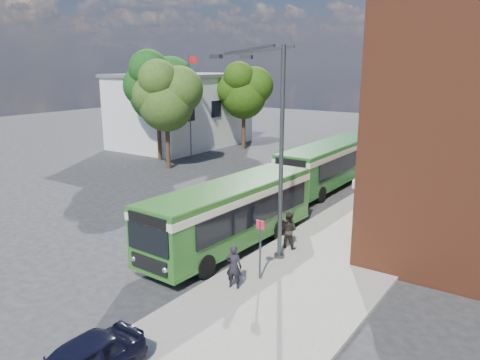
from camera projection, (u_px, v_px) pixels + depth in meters
The scene contains 14 objects.
ground at pixel (212, 225), 24.66m from camera, with size 120.00×120.00×0.00m, color #252528.
pavement at pixel (392, 209), 27.18m from camera, with size 6.00×48.00×0.15m, color gray.
kerb_line at pixel (342, 201), 28.88m from camera, with size 0.12×48.00×0.01m, color beige.
white_building at pixel (181, 110), 48.07m from camera, with size 9.40×13.40×7.30m.
flagpole at pixel (190, 103), 40.71m from camera, with size 0.95×0.10×9.00m.
street_lamp at pixel (274, 151), 19.24m from camera, with size 2.96×2.38×9.00m.
bus_stop_sign at pixel (260, 246), 17.86m from camera, with size 0.35×0.08×2.52m.
bus_front at pixel (231, 210), 21.22m from camera, with size 2.99×10.24×3.02m.
bus_rear at pixel (330, 160), 32.04m from camera, with size 2.68×11.75×3.02m.
pedestrian_a at pixel (234, 267), 17.25m from camera, with size 0.61×0.40×1.68m, color black.
pedestrian_b at pixel (288, 230), 21.04m from camera, with size 0.81×0.63×1.67m, color black.
tree_left at pixel (166, 95), 36.54m from camera, with size 5.12×4.87×8.65m.
tree_mid at pixel (157, 86), 39.76m from camera, with size 5.61×5.34×9.48m.
tree_right at pixel (244, 90), 45.35m from camera, with size 5.05×4.80×8.53m.
Camera 1 is at (14.45, -18.41, 8.26)m, focal length 35.00 mm.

